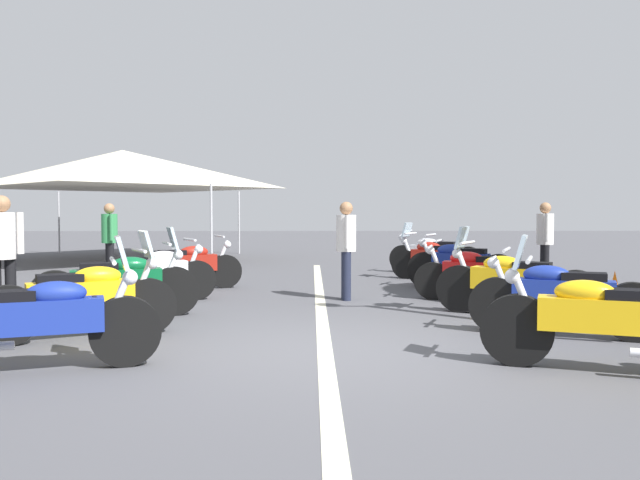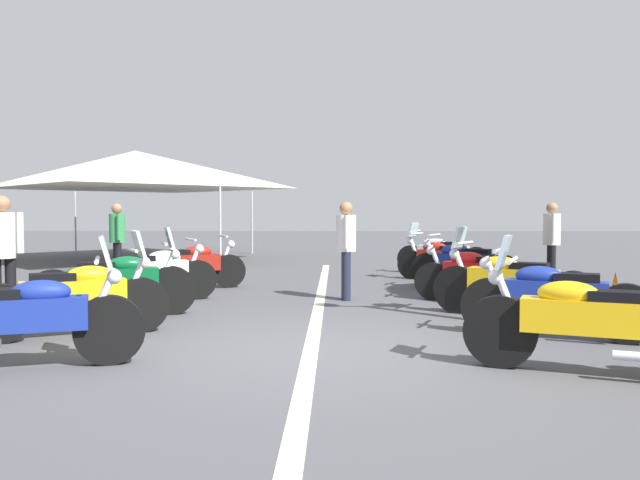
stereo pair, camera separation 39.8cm
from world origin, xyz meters
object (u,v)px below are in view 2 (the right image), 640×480
at_px(motorcycle_left_row_0, 24,318).
at_px(motorcycle_left_row_4, 189,265).
at_px(motorcycle_right_row_6, 442,254).
at_px(bystander_1, 3,247).
at_px(motorcycle_right_row_1, 554,298).
at_px(motorcycle_right_row_0, 586,321).
at_px(motorcycle_right_row_5, 441,259).
at_px(bystander_3, 552,238).
at_px(motorcycle_left_row_2, 116,282).
at_px(motorcycle_right_row_2, 510,282).
at_px(bystander_4, 346,243).
at_px(motorcycle_left_row_3, 154,273).
at_px(motorcycle_left_row_1, 77,296).
at_px(motorcycle_right_row_4, 464,264).
at_px(bystander_0, 117,236).
at_px(motorcycle_right_row_3, 477,274).
at_px(traffic_cone_1, 615,295).
at_px(event_tent, 135,170).

height_order(motorcycle_left_row_0, motorcycle_left_row_4, motorcycle_left_row_0).
height_order(motorcycle_right_row_6, bystander_1, bystander_1).
relative_size(motorcycle_right_row_1, bystander_1, 1.22).
relative_size(motorcycle_right_row_0, motorcycle_right_row_5, 1.17).
relative_size(motorcycle_right_row_5, bystander_3, 1.11).
xyz_separation_m(motorcycle_left_row_2, motorcycle_right_row_2, (0.10, -5.34, -0.00)).
bearing_deg(bystander_4, motorcycle_left_row_3, -177.73).
relative_size(motorcycle_right_row_0, bystander_3, 1.30).
height_order(motorcycle_left_row_1, motorcycle_right_row_1, motorcycle_left_row_1).
bearing_deg(motorcycle_right_row_5, motorcycle_right_row_4, 127.06).
distance_m(motorcycle_left_row_3, bystander_0, 3.51).
bearing_deg(motorcycle_right_row_0, motorcycle_left_row_4, -30.31).
bearing_deg(bystander_1, motorcycle_left_row_4, 115.87).
height_order(motorcycle_left_row_1, bystander_4, bystander_4).
height_order(motorcycle_left_row_4, motorcycle_right_row_5, motorcycle_right_row_5).
relative_size(motorcycle_right_row_5, bystander_0, 1.12).
xyz_separation_m(motorcycle_right_row_3, motorcycle_right_row_5, (3.15, 0.06, 0.01)).
bearing_deg(motorcycle_right_row_4, motorcycle_left_row_0, 77.19).
distance_m(motorcycle_left_row_2, bystander_4, 3.65).
relative_size(motorcycle_left_row_3, bystander_1, 1.15).
height_order(traffic_cone_1, event_tent, event_tent).
bearing_deg(motorcycle_left_row_4, motorcycle_right_row_4, -22.52).
bearing_deg(motorcycle_right_row_5, motorcycle_left_row_4, 48.47).
bearing_deg(bystander_1, motorcycle_right_row_1, 43.49).
distance_m(motorcycle_left_row_1, motorcycle_right_row_6, 9.29).
xyz_separation_m(motorcycle_left_row_0, bystander_4, (4.72, -2.99, 0.46)).
distance_m(motorcycle_left_row_2, bystander_3, 8.04).
bearing_deg(traffic_cone_1, motorcycle_left_row_0, 115.52).
bearing_deg(motorcycle_left_row_3, bystander_0, 90.75).
relative_size(motorcycle_left_row_4, traffic_cone_1, 3.30).
distance_m(motorcycle_right_row_0, traffic_cone_1, 3.61).
xyz_separation_m(motorcycle_left_row_4, motorcycle_right_row_6, (2.99, -5.13, 0.01)).
height_order(motorcycle_right_row_1, motorcycle_right_row_3, motorcycle_right_row_1).
distance_m(motorcycle_left_row_3, motorcycle_right_row_4, 5.51).
height_order(motorcycle_left_row_0, motorcycle_right_row_3, motorcycle_left_row_0).
bearing_deg(motorcycle_right_row_5, bystander_4, 86.38).
bearing_deg(motorcycle_left_row_4, event_tent, 91.02).
xyz_separation_m(motorcycle_right_row_0, motorcycle_right_row_2, (3.08, -0.16, 0.00)).
relative_size(motorcycle_left_row_1, motorcycle_left_row_4, 0.97).
distance_m(motorcycle_right_row_0, bystander_1, 7.20).
height_order(motorcycle_right_row_4, motorcycle_right_row_6, motorcycle_right_row_4).
bearing_deg(bystander_4, motorcycle_right_row_4, 30.70).
distance_m(motorcycle_left_row_2, motorcycle_right_row_1, 5.60).
relative_size(bystander_0, bystander_3, 0.99).
bearing_deg(traffic_cone_1, motorcycle_right_row_1, 139.31).
bearing_deg(motorcycle_right_row_4, bystander_3, -136.37).
height_order(motorcycle_left_row_4, motorcycle_right_row_4, motorcycle_right_row_4).
bearing_deg(motorcycle_right_row_6, motorcycle_right_row_5, 106.42).
xyz_separation_m(motorcycle_right_row_3, bystander_1, (-1.79, 6.66, 0.52)).
bearing_deg(motorcycle_right_row_6, traffic_cone_1, 129.47).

